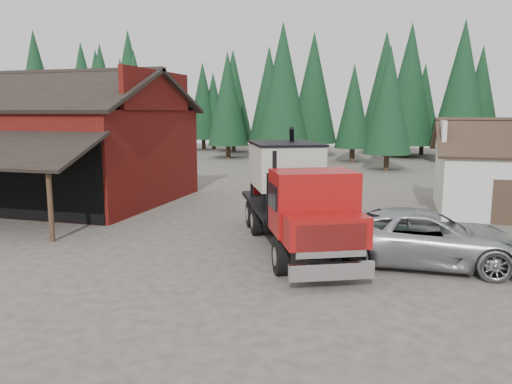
# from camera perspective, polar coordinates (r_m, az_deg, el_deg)

# --- Properties ---
(ground) EXTENTS (120.00, 120.00, 0.00)m
(ground) POSITION_cam_1_polar(r_m,az_deg,el_deg) (16.07, -10.92, -8.82)
(ground) COLOR #4A433A
(ground) RESTS_ON ground
(red_barn) EXTENTS (12.80, 13.63, 7.18)m
(red_barn) POSITION_cam_1_polar(r_m,az_deg,el_deg) (29.70, -21.45, 4.23)
(red_barn) COLOR #5F180F
(red_barn) RESTS_ON ground
(conifer_backdrop) EXTENTS (76.00, 16.00, 16.00)m
(conifer_backdrop) POSITION_cam_1_polar(r_m,az_deg,el_deg) (56.24, 8.85, 4.02)
(conifer_backdrop) COLOR black
(conifer_backdrop) RESTS_ON ground
(near_pine_a) EXTENTS (4.40, 4.40, 11.40)m
(near_pine_a) POSITION_cam_1_polar(r_m,az_deg,el_deg) (50.75, -19.16, 10.32)
(near_pine_a) COLOR #382619
(near_pine_a) RESTS_ON ground
(near_pine_b) EXTENTS (3.96, 3.96, 10.40)m
(near_pine_b) POSITION_cam_1_polar(r_m,az_deg,el_deg) (43.61, 14.95, 10.12)
(near_pine_b) COLOR #382619
(near_pine_b) RESTS_ON ground
(near_pine_d) EXTENTS (5.28, 5.28, 13.40)m
(near_pine_d) POSITION_cam_1_polar(r_m,az_deg,el_deg) (48.91, 3.09, 12.04)
(near_pine_d) COLOR #382619
(near_pine_d) RESTS_ON ground
(feed_truck) EXTENTS (6.29, 9.78, 4.33)m
(feed_truck) POSITION_cam_1_polar(r_m,az_deg,el_deg) (18.21, 4.37, -0.00)
(feed_truck) COLOR black
(feed_truck) RESTS_ON ground
(silver_car) EXTENTS (6.45, 3.05, 1.78)m
(silver_car) POSITION_cam_1_polar(r_m,az_deg,el_deg) (17.09, 18.89, -4.97)
(silver_car) COLOR #B0B2B9
(silver_car) RESTS_ON ground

